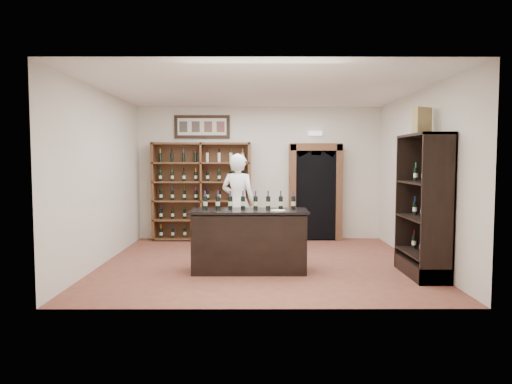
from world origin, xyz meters
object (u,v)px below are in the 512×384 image
tasting_counter (249,241)px  wine_crate (422,121)px  counter_bottle_0 (205,203)px  side_cabinet (425,228)px  wine_shelf (202,191)px  shopkeeper (238,203)px

tasting_counter → wine_crate: bearing=-1.8°
tasting_counter → counter_bottle_0: bearing=171.2°
tasting_counter → side_cabinet: (2.72, -0.30, 0.26)m
counter_bottle_0 → tasting_counter: bearing=-8.8°
wine_shelf → counter_bottle_0: 2.85m
tasting_counter → side_cabinet: size_ratio=0.85×
tasting_counter → shopkeeper: shopkeeper is taller
shopkeeper → wine_crate: 3.69m
wine_shelf → tasting_counter: (1.10, -2.93, -0.61)m
tasting_counter → counter_bottle_0: (-0.72, 0.11, 0.61)m
side_cabinet → shopkeeper: bearing=147.5°
tasting_counter → wine_crate: wine_crate is taller
wine_shelf → side_cabinet: size_ratio=1.00×
counter_bottle_0 → shopkeeper: shopkeeper is taller
wine_shelf → tasting_counter: 3.19m
wine_shelf → side_cabinet: 5.02m
tasting_counter → wine_crate: (2.72, -0.08, 1.92)m
wine_shelf → tasting_counter: bearing=-69.4°
side_cabinet → wine_crate: (-0.00, 0.22, 1.66)m
tasting_counter → wine_crate: 3.33m
counter_bottle_0 → side_cabinet: side_cabinet is taller
wine_shelf → side_cabinet: same height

